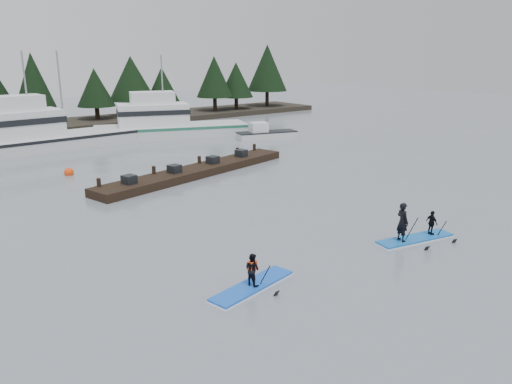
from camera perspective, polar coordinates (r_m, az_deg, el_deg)
ground at (r=21.32m, az=10.04°, el=-6.31°), size 160.00×160.00×0.00m
far_shore at (r=57.53m, az=-22.84°, el=6.92°), size 70.00×8.00×0.60m
treeline at (r=57.57m, az=-22.81°, el=6.63°), size 60.00×4.00×8.00m
fishing_boat_large at (r=45.41m, az=-23.83°, el=5.21°), size 15.61×5.31×8.92m
fishing_boat_medium at (r=49.08m, az=-10.05°, el=6.95°), size 14.90×8.81×8.57m
skiff at (r=47.39m, az=1.24°, el=6.53°), size 5.87×3.19×0.66m
floating_dock at (r=33.44m, az=-6.73°, el=2.40°), size 15.64×5.53×0.52m
buoy_b at (r=35.49m, az=-20.57°, el=1.84°), size 0.63×0.63×0.63m
buoy_c at (r=49.93m, az=-3.12°, el=6.61°), size 0.48×0.48×0.48m
paddleboard_solo at (r=17.49m, az=-0.43°, el=-9.91°), size 3.64×1.54×1.77m
paddleboard_duo at (r=22.58m, az=17.51°, el=-4.06°), size 3.79×1.66×2.33m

